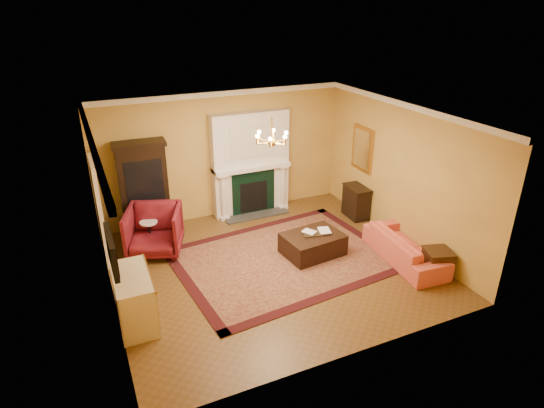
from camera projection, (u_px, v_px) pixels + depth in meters
floor at (272, 266)px, 9.06m from camera, size 6.00×5.50×0.02m
ceiling at (272, 116)px, 7.83m from camera, size 6.00×5.50×0.02m
wall_back at (224, 155)px, 10.74m from camera, size 6.00×0.02×3.00m
wall_front at (355, 270)px, 6.15m from camera, size 6.00×0.02×3.00m
wall_left at (102, 227)px, 7.32m from camera, size 0.02×5.50×3.00m
wall_right at (402, 174)px, 9.57m from camera, size 0.02×5.50×3.00m
fireplace at (251, 166)px, 10.93m from camera, size 1.90×0.70×2.50m
crown_molding at (251, 109)px, 8.65m from camera, size 6.00×5.50×0.12m
doorway at (100, 211)px, 8.94m from camera, size 0.08×1.05×2.10m
tv_panel at (112, 251)px, 6.90m from camera, size 0.09×0.95×0.58m
gilt_mirror at (362, 149)px, 10.66m from camera, size 0.06×0.76×1.05m
chandelier at (272, 139)px, 7.99m from camera, size 0.63×0.55×0.53m
oriental_rug at (284, 258)px, 9.30m from camera, size 4.51×3.56×0.02m
china_cabinet at (144, 191)px, 9.98m from camera, size 1.04×0.51×2.03m
wingback_armchair at (154, 228)px, 9.34m from camera, size 1.34×1.31×1.10m
pedestal_table at (150, 234)px, 9.49m from camera, size 0.37×0.37×0.66m
commode at (134, 299)px, 7.32m from camera, size 0.58×1.19×0.88m
coral_sofa at (406, 243)px, 9.10m from camera, size 0.77×2.07×0.79m
end_table at (437, 264)px, 8.64m from camera, size 0.57×0.57×0.52m
console_table at (356, 202)px, 10.97m from camera, size 0.42×0.70×0.75m
leather_ottoman at (313, 244)px, 9.39m from camera, size 1.26×0.97×0.44m
ottoman_tray at (312, 233)px, 9.32m from camera, size 0.46×0.39×0.03m
book_a at (307, 228)px, 9.20m from camera, size 0.19×0.12×0.27m
book_b at (319, 225)px, 9.30m from camera, size 0.23×0.09×0.32m
topiary_left at (223, 160)px, 10.53m from camera, size 0.15×0.15×0.41m
topiary_right at (273, 152)px, 10.99m from camera, size 0.17×0.17×0.47m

